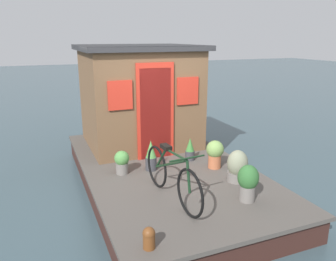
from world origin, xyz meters
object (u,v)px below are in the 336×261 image
(potted_plant_geranium, at_px, (151,156))
(potted_plant_mint, at_px, (237,166))
(mooring_bollard, at_px, (149,237))
(potted_plant_ivy, at_px, (215,153))
(bicycle, at_px, (172,176))
(potted_plant_sage, at_px, (190,150))
(houseboat_cabin, at_px, (139,95))
(potted_plant_rosemary, at_px, (248,181))
(potted_plant_thyme, at_px, (122,162))

(potted_plant_geranium, bearing_deg, potted_plant_mint, -130.41)
(potted_plant_mint, distance_m, mooring_bollard, 2.21)
(potted_plant_mint, height_order, potted_plant_ivy, potted_plant_mint)
(bicycle, bearing_deg, potted_plant_ivy, -54.81)
(potted_plant_sage, height_order, potted_plant_geranium, potted_plant_geranium)
(houseboat_cabin, height_order, potted_plant_rosemary, houseboat_cabin)
(potted_plant_ivy, bearing_deg, potted_plant_sage, 25.44)
(potted_plant_geranium, relative_size, mooring_bollard, 2.09)
(potted_plant_thyme, bearing_deg, potted_plant_sage, -83.92)
(potted_plant_rosemary, distance_m, potted_plant_ivy, 1.27)
(potted_plant_geranium, xyz_separation_m, mooring_bollard, (-2.10, 0.76, -0.12))
(potted_plant_rosemary, bearing_deg, potted_plant_ivy, -8.71)
(bicycle, relative_size, potted_plant_thyme, 4.10)
(bicycle, distance_m, potted_plant_ivy, 1.43)
(bicycle, distance_m, potted_plant_mint, 1.24)
(potted_plant_rosemary, bearing_deg, potted_plant_geranium, 29.13)
(houseboat_cabin, bearing_deg, potted_plant_geranium, 169.36)
(potted_plant_thyme, bearing_deg, houseboat_cabin, -27.82)
(potted_plant_mint, distance_m, potted_plant_ivy, 0.63)
(houseboat_cabin, relative_size, potted_plant_mint, 4.61)
(houseboat_cabin, bearing_deg, potted_plant_rosemary, -169.28)
(potted_plant_sage, distance_m, potted_plant_rosemary, 1.76)
(potted_plant_rosemary, distance_m, mooring_bollard, 1.73)
(houseboat_cabin, relative_size, potted_plant_ivy, 4.78)
(potted_plant_sage, relative_size, potted_plant_geranium, 0.81)
(houseboat_cabin, xyz_separation_m, potted_plant_mint, (-2.50, -0.83, -0.80))
(potted_plant_sage, bearing_deg, potted_plant_ivy, -154.56)
(potted_plant_thyme, height_order, potted_plant_rosemary, potted_plant_rosemary)
(potted_plant_thyme, relative_size, potted_plant_sage, 0.93)
(potted_plant_thyme, distance_m, potted_plant_rosemary, 2.13)
(potted_plant_sage, bearing_deg, potted_plant_thyme, 96.08)
(houseboat_cabin, height_order, potted_plant_ivy, houseboat_cabin)
(potted_plant_sage, bearing_deg, potted_plant_geranium, 101.80)
(potted_plant_mint, bearing_deg, potted_plant_thyme, 58.80)
(bicycle, bearing_deg, houseboat_cabin, -8.10)
(potted_plant_thyme, bearing_deg, potted_plant_ivy, -102.90)
(potted_plant_rosemary, bearing_deg, bicycle, 66.34)
(potted_plant_thyme, height_order, potted_plant_sage, potted_plant_sage)
(houseboat_cabin, height_order, potted_plant_thyme, houseboat_cabin)
(mooring_bollard, bearing_deg, potted_plant_thyme, -6.72)
(houseboat_cabin, xyz_separation_m, potted_plant_ivy, (-1.87, -0.78, -0.77))
(bicycle, bearing_deg, potted_plant_rosemary, -113.66)
(bicycle, distance_m, potted_plant_sage, 1.63)
(potted_plant_geranium, distance_m, potted_plant_rosemary, 1.81)
(potted_plant_rosemary, bearing_deg, potted_plant_thyme, 40.74)
(bicycle, bearing_deg, mooring_bollard, 144.96)
(potted_plant_sage, bearing_deg, potted_plant_rosemary, -178.42)
(potted_plant_ivy, bearing_deg, potted_plant_thyme, 77.10)
(potted_plant_sage, height_order, potted_plant_rosemary, potted_plant_rosemary)
(houseboat_cabin, xyz_separation_m, mooring_bollard, (-3.65, 1.05, -0.92))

